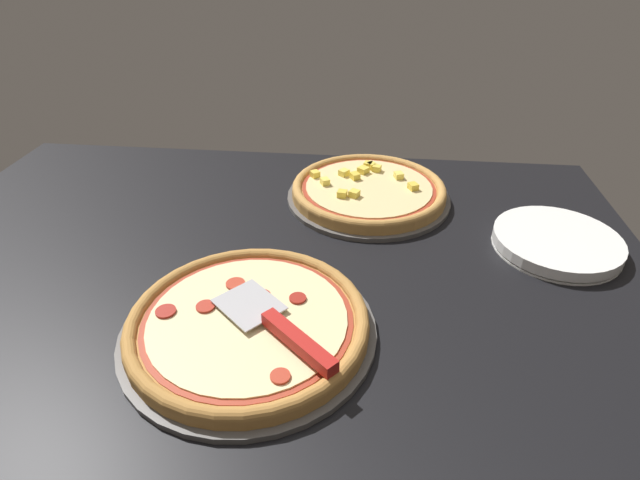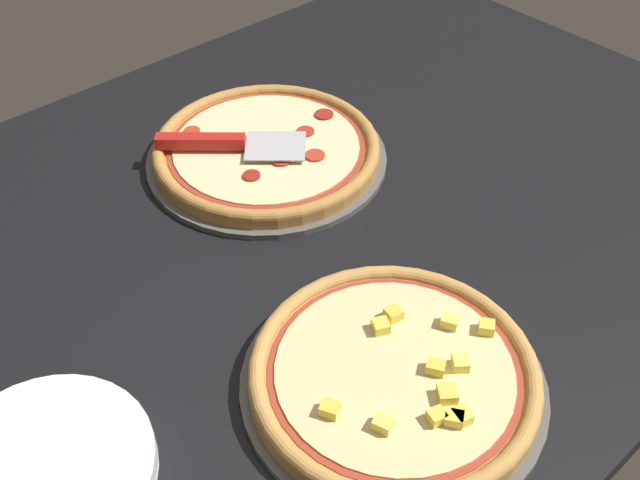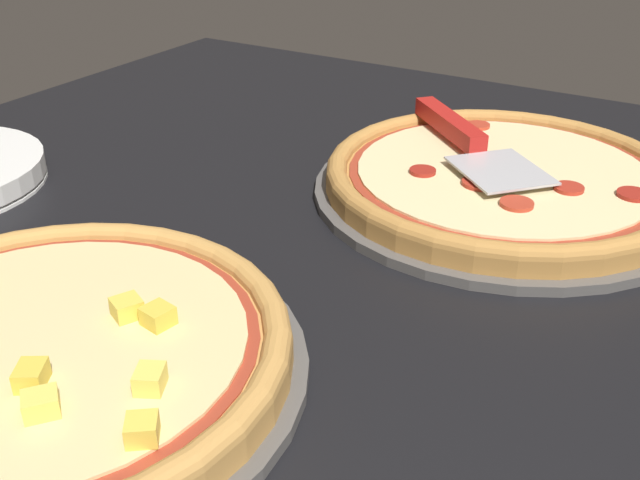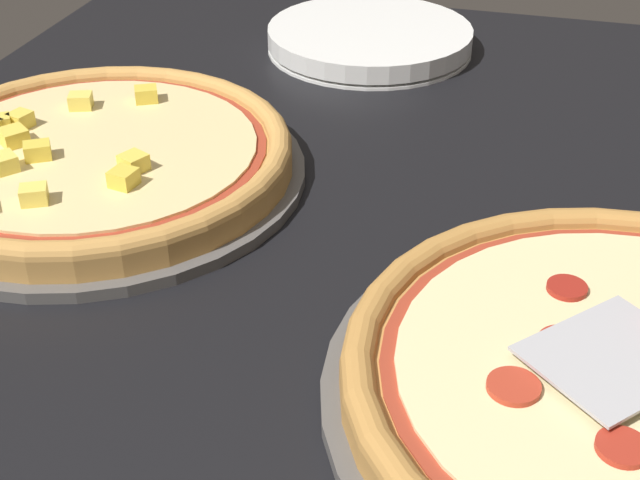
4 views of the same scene
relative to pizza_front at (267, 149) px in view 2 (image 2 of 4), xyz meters
The scene contains 7 objects.
ground_plane 15.55cm from the pizza_front, 97.57° to the left, with size 148.13×110.38×3.60cm, color black.
pizza_pan_front 1.89cm from the pizza_front, 42.26° to the right, with size 39.76×39.76×1.00cm, color #565451.
pizza_front is the anchor object (origin of this frame).
pizza_pan_back 49.19cm from the pizza_front, 69.18° to the left, with size 37.09×37.09×1.00cm, color #565451.
pizza_back 49.19cm from the pizza_front, 69.22° to the left, with size 34.87×34.87×3.76cm.
serving_spatula 8.12cm from the pizza_front, 31.67° to the right, with size 21.33×20.00×2.00cm.
plate_stack 61.94cm from the pizza_front, 28.40° to the left, with size 24.11×24.11×2.80cm.
Camera 2 is at (62.60, 66.14, 74.36)cm, focal length 42.00 mm.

